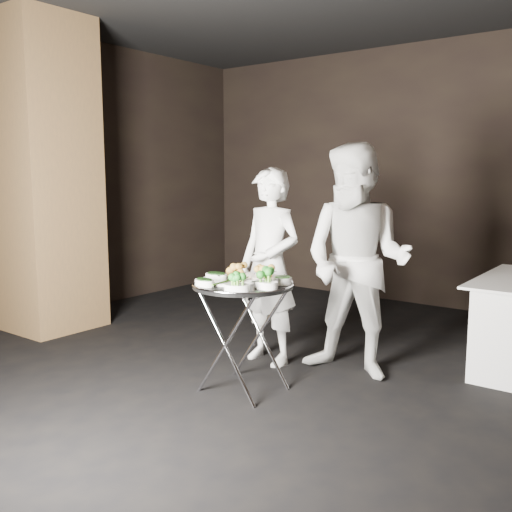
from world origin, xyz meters
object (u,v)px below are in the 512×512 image
Objects in this scene: serving_tray at (243,284)px; waiter_right at (357,262)px; waiter_left at (270,266)px; tray_stand at (243,332)px.

waiter_right is at bearing 57.52° from serving_tray.
serving_tray is 0.41× the size of waiter_right.
waiter_left is 0.72m from waiter_right.
serving_tray is 0.91m from waiter_right.
tray_stand is at bearing 0.00° from serving_tray.
waiter_right is at bearing 17.69° from waiter_left.
tray_stand is 0.34m from serving_tray.
serving_tray is (0.00, 0.00, 0.34)m from tray_stand.
waiter_left is at bearing 109.29° from serving_tray.
waiter_right is (0.70, 0.13, 0.09)m from waiter_left.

